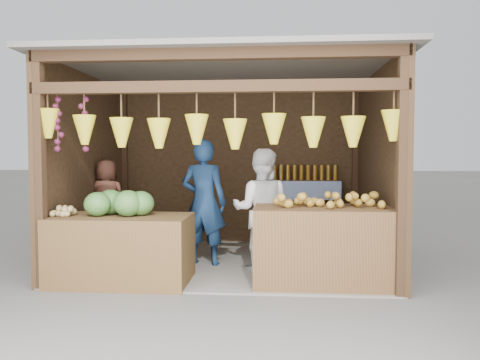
{
  "coord_description": "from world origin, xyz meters",
  "views": [
    {
      "loc": [
        0.64,
        -6.36,
        1.48
      ],
      "look_at": [
        0.16,
        -0.1,
        1.15
      ],
      "focal_mm": 35.0,
      "sensor_mm": 36.0,
      "label": 1
    }
  ],
  "objects_px": {
    "man_standing": "(204,203)",
    "woman_standing": "(261,210)",
    "counter_left": "(122,249)",
    "vendor_seated": "(107,199)",
    "counter_right": "(323,246)"
  },
  "relations": [
    {
      "from": "woman_standing",
      "to": "vendor_seated",
      "type": "height_order",
      "value": "woman_standing"
    },
    {
      "from": "woman_standing",
      "to": "vendor_seated",
      "type": "xyz_separation_m",
      "value": [
        -2.25,
        0.59,
        0.07
      ]
    },
    {
      "from": "counter_left",
      "to": "woman_standing",
      "type": "distance_m",
      "value": 1.79
    },
    {
      "from": "counter_left",
      "to": "vendor_seated",
      "type": "height_order",
      "value": "vendor_seated"
    },
    {
      "from": "counter_left",
      "to": "counter_right",
      "type": "distance_m",
      "value": 2.32
    },
    {
      "from": "man_standing",
      "to": "vendor_seated",
      "type": "relative_size",
      "value": 1.48
    },
    {
      "from": "man_standing",
      "to": "woman_standing",
      "type": "relative_size",
      "value": 1.08
    },
    {
      "from": "woman_standing",
      "to": "vendor_seated",
      "type": "bearing_deg",
      "value": -9.94
    },
    {
      "from": "counter_right",
      "to": "man_standing",
      "type": "bearing_deg",
      "value": 151.1
    },
    {
      "from": "counter_left",
      "to": "man_standing",
      "type": "xyz_separation_m",
      "value": [
        0.81,
        0.93,
        0.46
      ]
    },
    {
      "from": "counter_left",
      "to": "vendor_seated",
      "type": "xyz_separation_m",
      "value": [
        -0.66,
        1.3,
        0.46
      ]
    },
    {
      "from": "counter_left",
      "to": "man_standing",
      "type": "distance_m",
      "value": 1.32
    },
    {
      "from": "man_standing",
      "to": "vendor_seated",
      "type": "height_order",
      "value": "man_standing"
    },
    {
      "from": "counter_left",
      "to": "woman_standing",
      "type": "bearing_deg",
      "value": 24.29
    },
    {
      "from": "counter_left",
      "to": "counter_right",
      "type": "relative_size",
      "value": 1.0
    }
  ]
}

